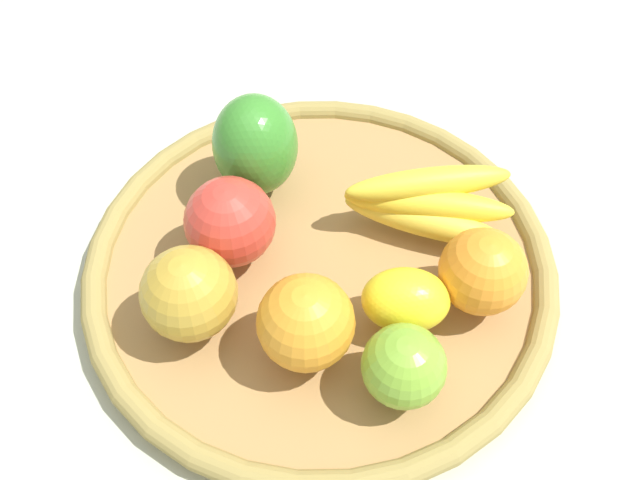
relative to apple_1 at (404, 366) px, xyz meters
name	(u,v)px	position (x,y,z in m)	size (l,w,h in m)	color
ground_plane	(320,273)	(0.03, 0.14, -0.06)	(2.40, 2.40, 0.00)	#B5B8A4
basket	(320,264)	(0.03, 0.14, -0.05)	(0.43, 0.43, 0.03)	#A47B48
apple_1	(404,366)	(0.00, 0.00, 0.00)	(0.06, 0.06, 0.06)	#79AC32
apple_2	(230,222)	(-0.02, 0.19, 0.01)	(0.08, 0.08, 0.08)	red
orange_1	(483,271)	(0.11, 0.02, 0.00)	(0.07, 0.07, 0.07)	orange
banana_bunch	(428,203)	(0.13, 0.10, 0.00)	(0.14, 0.15, 0.05)	yellow
bell_pepper	(255,145)	(0.05, 0.24, 0.02)	(0.09, 0.08, 0.10)	#39842B
lemon_0	(406,300)	(0.04, 0.04, -0.01)	(0.07, 0.05, 0.05)	yellow
orange_0	(306,322)	(-0.03, 0.07, 0.01)	(0.08, 0.08, 0.08)	orange
apple_0	(189,293)	(-0.09, 0.15, 0.01)	(0.08, 0.08, 0.08)	#B89130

